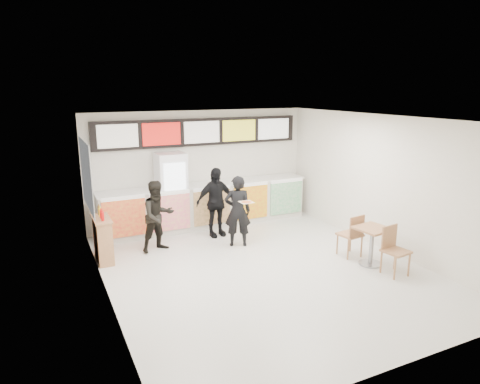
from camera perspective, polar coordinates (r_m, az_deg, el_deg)
floor at (r=8.78m, az=3.10°, el=-10.22°), size 7.00×7.00×0.00m
ceiling at (r=8.04m, az=3.38°, el=9.71°), size 7.00×7.00×0.00m
wall_back at (r=11.40m, az=-5.26°, el=3.26°), size 6.00×0.00×6.00m
wall_left at (r=7.37m, az=-17.70°, el=-3.18°), size 0.00×7.00×7.00m
wall_right at (r=10.05m, az=18.42°, el=1.18°), size 0.00×7.00×7.00m
service_counter at (r=11.24m, az=-4.43°, el=-1.73°), size 5.56×0.77×1.14m
menu_board at (r=11.19m, az=-5.21°, el=7.98°), size 5.50×0.14×0.70m
drinks_fridge at (r=10.86m, az=-9.10°, el=-0.08°), size 0.70×0.67×2.00m
mirror_panel at (r=9.69m, az=-19.84°, el=2.13°), size 0.01×2.00×1.50m
customer_main at (r=9.74m, az=-0.32°, el=-2.57°), size 0.71×0.60×1.65m
customer_left at (r=9.64m, az=-10.87°, el=-3.19°), size 0.90×0.78×1.60m
customer_mid at (r=10.40m, az=-3.30°, el=-1.37°), size 1.03×0.49×1.71m
pizza_slice at (r=9.26m, az=0.86°, el=-1.31°), size 0.36×0.36×0.02m
cafe_table at (r=9.19m, az=17.19°, el=-6.01°), size 0.72×1.67×0.95m
condiment_ledge at (r=9.45m, az=-17.80°, el=-5.98°), size 0.34×0.84×1.12m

